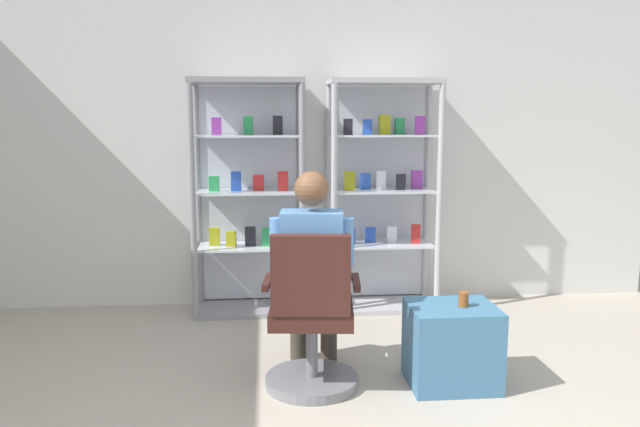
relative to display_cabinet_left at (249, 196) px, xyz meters
The scene contains 7 objects.
back_wall 0.71m from the display_cabinet_left, 23.33° to the left, with size 6.00×0.10×2.70m, color silver.
display_cabinet_left is the anchor object (origin of this frame).
display_cabinet_right 1.10m from the display_cabinet_left, ahead, with size 0.90×0.45×1.90m.
office_chair 1.76m from the display_cabinet_left, 76.32° to the right, with size 0.59×0.56×0.96m.
seated_shopkeeper 1.53m from the display_cabinet_left, 74.24° to the right, with size 0.52×0.59×1.29m.
storage_crate 2.15m from the display_cabinet_left, 52.48° to the right, with size 0.51×0.43×0.49m, color teal.
tea_glass 2.12m from the display_cabinet_left, 51.48° to the right, with size 0.06×0.06×0.09m, color brown.
Camera 1 is at (-0.41, -2.31, 1.59)m, focal length 34.81 mm.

